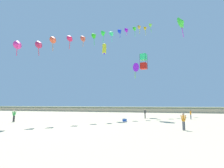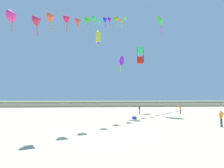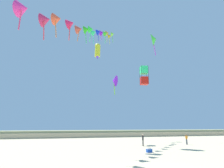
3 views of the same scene
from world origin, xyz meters
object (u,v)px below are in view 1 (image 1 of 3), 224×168
at_px(person_near_right, 184,120).
at_px(large_kite_low_lead, 144,62).
at_px(large_kite_high_solo, 182,22).
at_px(beach_cooler, 125,120).
at_px(large_kite_outer_drift, 104,49).
at_px(person_mid_center, 145,113).
at_px(large_kite_mid_trail, 135,67).
at_px(person_far_left, 191,114).
at_px(person_near_left, 14,115).

xyz_separation_m(person_near_right, large_kite_low_lead, (-4.98, 12.24, 9.06)).
bearing_deg(large_kite_high_solo, beach_cooler, -122.33).
bearing_deg(large_kite_low_lead, person_near_right, -67.87).
bearing_deg(large_kite_outer_drift, large_kite_low_lead, 5.71).
xyz_separation_m(person_mid_center, large_kite_outer_drift, (-7.10, -1.67, 11.85)).
distance_m(person_mid_center, large_kite_high_solo, 23.91).
relative_size(large_kite_mid_trail, large_kite_outer_drift, 1.55).
bearing_deg(beach_cooler, large_kite_mid_trail, 91.09).
height_order(person_far_left, large_kite_mid_trail, large_kite_mid_trail).
xyz_separation_m(large_kite_low_lead, large_kite_outer_drift, (-7.15, -0.71, 2.80)).
bearing_deg(person_near_left, beach_cooler, 17.41).
relative_size(person_near_right, large_kite_low_lead, 0.61).
height_order(large_kite_high_solo, large_kite_outer_drift, large_kite_high_solo).
xyz_separation_m(person_far_left, large_kite_low_lead, (-7.44, -1.33, 9.14)).
relative_size(large_kite_low_lead, large_kite_high_solo, 0.53).
height_order(large_kite_mid_trail, large_kite_high_solo, large_kite_high_solo).
bearing_deg(large_kite_high_solo, person_far_left, -92.60).
bearing_deg(large_kite_mid_trail, large_kite_high_solo, 22.02).
bearing_deg(large_kite_low_lead, beach_cooler, -113.14).
bearing_deg(large_kite_low_lead, person_near_left, -149.80).
bearing_deg(person_mid_center, large_kite_outer_drift, -166.77).
bearing_deg(large_kite_outer_drift, person_mid_center, 13.23).
xyz_separation_m(person_near_right, person_mid_center, (-5.02, 13.19, 0.01)).
xyz_separation_m(large_kite_mid_trail, large_kite_outer_drift, (-4.59, -7.16, 2.35)).
xyz_separation_m(large_kite_high_solo, beach_cooler, (-10.19, -16.10, -21.12)).
distance_m(person_mid_center, beach_cooler, 6.83).
bearing_deg(person_far_left, large_kite_high_solo, 87.40).
height_order(large_kite_mid_trail, beach_cooler, large_kite_mid_trail).
bearing_deg(person_mid_center, large_kite_mid_trail, 114.54).
relative_size(person_mid_center, large_kite_high_solo, 0.32).
height_order(large_kite_high_solo, beach_cooler, large_kite_high_solo).
xyz_separation_m(person_near_left, large_kite_mid_trail, (15.00, 16.66, 9.49)).
relative_size(person_near_right, large_kite_mid_trail, 0.48).
bearing_deg(large_kite_low_lead, large_kite_high_solo, 53.58).
bearing_deg(large_kite_high_solo, person_near_left, -140.61).
bearing_deg(beach_cooler, large_kite_low_lead, 66.86).
relative_size(person_near_right, large_kite_outer_drift, 0.74).
bearing_deg(person_far_left, person_near_left, -155.20).
bearing_deg(person_near_left, large_kite_mid_trail, 48.00).
height_order(person_near_right, beach_cooler, person_near_right).
xyz_separation_m(person_near_right, large_kite_outer_drift, (-12.12, 11.52, 11.86)).
relative_size(person_near_right, person_far_left, 1.09).
distance_m(person_far_left, large_kite_outer_drift, 18.96).
xyz_separation_m(large_kite_outer_drift, beach_cooler, (4.82, -4.73, -12.60)).
bearing_deg(person_near_left, person_near_right, -5.12).
xyz_separation_m(large_kite_high_solo, large_kite_outer_drift, (-15.01, -11.37, -8.52)).
distance_m(large_kite_outer_drift, beach_cooler, 14.29).
distance_m(person_near_right, large_kite_outer_drift, 20.50).
distance_m(large_kite_mid_trail, large_kite_outer_drift, 8.83).
distance_m(person_mid_center, large_kite_outer_drift, 13.91).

